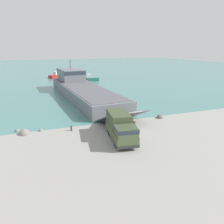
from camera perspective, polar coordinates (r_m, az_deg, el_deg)
name	(u,v)px	position (r m, az deg, el deg)	size (l,w,h in m)	color
ground_plane	(135,130)	(29.93, 5.97, -4.58)	(240.00, 240.00, 0.00)	gray
water_surface	(55,69)	(120.12, -14.58, 10.94)	(240.00, 180.00, 0.01)	#477F7A
landing_craft	(81,88)	(50.42, -8.20, 6.29)	(9.70, 37.73, 7.71)	slate
military_truck	(121,127)	(26.23, 2.27, -3.91)	(3.42, 7.15, 3.09)	#475638
soldier_on_ramp	(134,125)	(28.81, 5.74, -3.33)	(0.30, 0.47, 1.71)	#4C4738
moored_boat_a	(58,75)	(84.22, -13.92, 9.28)	(7.53, 6.62, 2.24)	#B22323
moored_boat_b	(91,79)	(73.54, -5.62, 8.67)	(5.56, 2.99, 2.19)	#2D7060
moored_boat_c	(76,73)	(92.05, -9.39, 9.94)	(7.87, 3.80, 1.31)	navy
mooring_bollard	(71,128)	(29.76, -10.59, -4.11)	(0.26, 0.26, 0.71)	#333338
shoreline_rock_a	(25,134)	(30.41, -21.83, -5.39)	(1.38, 1.38, 1.38)	gray
shoreline_rock_b	(41,131)	(30.81, -18.05, -4.72)	(0.63, 0.63, 0.63)	gray
shoreline_rock_c	(18,131)	(31.77, -23.44, -4.65)	(0.68, 0.68, 0.68)	gray
shoreline_rock_d	(160,118)	(35.40, 12.41, -1.51)	(1.12, 1.12, 1.12)	#66605B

